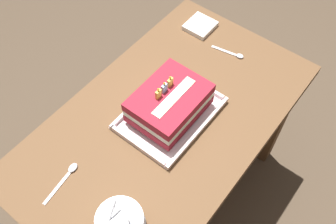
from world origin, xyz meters
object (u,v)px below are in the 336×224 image
at_px(bowl_stack, 121,224).
at_px(serving_spoon_near_tray, 235,54).
at_px(serving_spoon_by_bowls, 69,173).
at_px(napkin_pile, 200,26).
at_px(birthday_cake, 170,103).
at_px(foil_tray, 170,114).

relative_size(bowl_stack, serving_spoon_near_tray, 1.09).
bearing_deg(serving_spoon_by_bowls, napkin_pile, 4.14).
bearing_deg(serving_spoon_near_tray, birthday_cake, 176.41).
relative_size(serving_spoon_near_tray, serving_spoon_by_bowls, 0.85).
height_order(birthday_cake, serving_spoon_near_tray, birthday_cake).
bearing_deg(foil_tray, birthday_cake, 90.00).
relative_size(foil_tray, napkin_pile, 3.03).
height_order(birthday_cake, napkin_pile, birthday_cake).
relative_size(bowl_stack, serving_spoon_by_bowls, 0.93).
distance_m(birthday_cake, napkin_pile, 0.45).
xyz_separation_m(bowl_stack, serving_spoon_by_bowls, (0.02, 0.24, -0.04)).
bearing_deg(birthday_cake, bowl_stack, -161.45).
bearing_deg(birthday_cake, serving_spoon_near_tray, -3.59).
bearing_deg(foil_tray, serving_spoon_by_bowls, 162.87).
distance_m(bowl_stack, napkin_pile, 0.86).
xyz_separation_m(birthday_cake, bowl_stack, (-0.39, -0.13, -0.03)).
xyz_separation_m(foil_tray, birthday_cake, (0.00, 0.00, 0.06)).
distance_m(serving_spoon_near_tray, serving_spoon_by_bowls, 0.75).
xyz_separation_m(birthday_cake, serving_spoon_by_bowls, (-0.37, 0.11, -0.07)).
distance_m(serving_spoon_by_bowls, napkin_pile, 0.78).
xyz_separation_m(birthday_cake, serving_spoon_near_tray, (0.37, -0.02, -0.07)).
distance_m(bowl_stack, serving_spoon_near_tray, 0.77).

